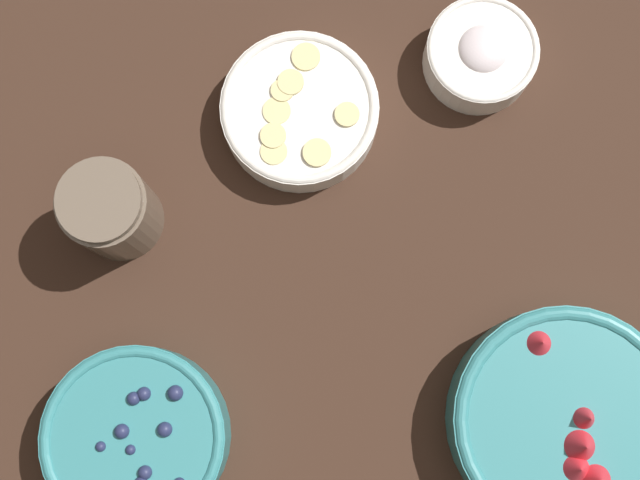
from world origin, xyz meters
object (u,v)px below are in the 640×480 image
bowl_strawberries (564,422)px  bowl_bananas (300,111)px  jar_chocolate (112,211)px  bowl_cream (481,54)px  bowl_blueberries (136,438)px

bowl_strawberries → bowl_bananas: bowl_strawberries is taller
bowl_strawberries → jar_chocolate: jar_chocolate is taller
jar_chocolate → bowl_cream: bearing=-166.0°
bowl_bananas → bowl_cream: bearing=-172.7°
bowl_blueberries → bowl_cream: bearing=-142.0°
bowl_bananas → bowl_blueberries: bearing=54.1°
bowl_blueberries → bowl_strawberries: bearing=171.6°
bowl_cream → jar_chocolate: jar_chocolate is taller
bowl_blueberries → bowl_bananas: bearing=-125.9°
bowl_blueberries → bowl_bananas: 0.37m
bowl_strawberries → bowl_bananas: 0.42m
bowl_bananas → jar_chocolate: bearing=20.1°
bowl_strawberries → bowl_blueberries: size_ratio=1.26×
bowl_strawberries → bowl_bananas: bearing=-61.2°
bowl_blueberries → bowl_cream: (-0.42, -0.33, -0.01)m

